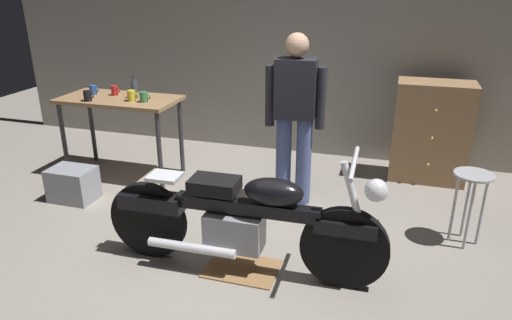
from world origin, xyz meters
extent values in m
plane|color=gray|center=(0.00, 0.00, 0.00)|extent=(12.00, 12.00, 0.00)
cube|color=gray|center=(0.00, 2.80, 1.55)|extent=(8.00, 0.12, 3.10)
cube|color=#99724C|center=(-1.75, 1.44, 0.88)|extent=(1.30, 0.64, 0.04)
cylinder|color=#2D2D33|center=(-2.34, 1.18, 0.43)|extent=(0.05, 0.05, 0.86)
cylinder|color=#2D2D33|center=(-1.16, 1.18, 0.43)|extent=(0.05, 0.05, 0.86)
cylinder|color=#2D2D33|center=(-2.34, 1.70, 0.43)|extent=(0.05, 0.05, 0.86)
cylinder|color=#2D2D33|center=(-1.16, 1.70, 0.43)|extent=(0.05, 0.05, 0.86)
cylinder|color=black|center=(0.90, 0.03, 0.32)|extent=(0.64, 0.08, 0.64)
cylinder|color=black|center=(-0.65, 0.00, 0.32)|extent=(0.64, 0.08, 0.64)
cube|color=black|center=(0.90, 0.03, 0.50)|extent=(0.44, 0.15, 0.10)
cube|color=black|center=(-0.60, 0.00, 0.50)|extent=(0.52, 0.19, 0.12)
cube|color=gray|center=(0.08, 0.01, 0.34)|extent=(0.45, 0.25, 0.28)
cube|color=black|center=(0.18, 0.01, 0.55)|extent=(1.10, 0.13, 0.10)
ellipsoid|color=black|center=(0.38, 0.02, 0.70)|extent=(0.44, 0.23, 0.20)
cube|color=black|center=(-0.07, 0.01, 0.70)|extent=(0.37, 0.25, 0.10)
cube|color=silver|center=(-0.47, 0.00, 0.72)|extent=(0.24, 0.21, 0.03)
cylinder|color=silver|center=(0.96, 0.03, 0.65)|extent=(0.26, 0.06, 0.68)
cylinder|color=silver|center=(0.92, 0.03, 0.98)|extent=(0.05, 0.60, 0.03)
sphere|color=silver|center=(1.08, 0.04, 0.80)|extent=(0.16, 0.16, 0.16)
cylinder|color=silver|center=(-0.22, -0.13, 0.22)|extent=(0.70, 0.09, 0.07)
cylinder|color=#4D5C94|center=(0.34, 1.31, 0.44)|extent=(0.15, 0.15, 0.88)
cylinder|color=#4D5C94|center=(0.14, 1.29, 0.44)|extent=(0.15, 0.15, 0.88)
cube|color=#26262D|center=(0.24, 1.30, 1.16)|extent=(0.39, 0.25, 0.56)
cylinder|color=#26262D|center=(0.48, 1.32, 1.08)|extent=(0.09, 0.09, 0.58)
cylinder|color=#26262D|center=(0.00, 1.28, 1.08)|extent=(0.09, 0.09, 0.58)
sphere|color=tan|center=(0.24, 1.30, 1.56)|extent=(0.22, 0.22, 0.22)
cylinder|color=#B2B2B7|center=(1.82, 0.95, 0.63)|extent=(0.32, 0.32, 0.02)
cylinder|color=#B2B2B7|center=(1.93, 0.95, 0.31)|extent=(0.02, 0.02, 0.62)
cylinder|color=#B2B2B7|center=(1.82, 1.06, 0.31)|extent=(0.02, 0.02, 0.62)
cylinder|color=#B2B2B7|center=(1.71, 0.95, 0.31)|extent=(0.02, 0.02, 0.62)
cylinder|color=#B2B2B7|center=(1.82, 0.84, 0.31)|extent=(0.02, 0.02, 0.62)
cube|color=#99724C|center=(1.55, 2.30, 0.55)|extent=(0.80, 0.44, 1.10)
sphere|color=tan|center=(1.55, 2.07, 0.85)|extent=(0.04, 0.04, 0.04)
sphere|color=tan|center=(1.55, 2.07, 0.55)|extent=(0.04, 0.04, 0.04)
sphere|color=tan|center=(1.55, 2.07, 0.25)|extent=(0.04, 0.04, 0.04)
cube|color=olive|center=(0.13, 0.01, 0.01)|extent=(0.56, 0.40, 0.01)
cube|color=gray|center=(-1.90, 0.69, 0.17)|extent=(0.44, 0.32, 0.34)
cylinder|color=yellow|center=(-1.54, 1.35, 0.96)|extent=(0.09, 0.09, 0.11)
torus|color=yellow|center=(-1.49, 1.35, 0.96)|extent=(0.06, 0.01, 0.06)
cylinder|color=black|center=(-1.98, 1.22, 0.96)|extent=(0.08, 0.08, 0.11)
torus|color=black|center=(-1.94, 1.22, 0.96)|extent=(0.06, 0.01, 0.06)
cylinder|color=red|center=(-1.86, 1.53, 0.95)|extent=(0.07, 0.07, 0.11)
torus|color=red|center=(-1.81, 1.53, 0.96)|extent=(0.06, 0.01, 0.06)
cylinder|color=#2D51AD|center=(-2.11, 1.50, 0.95)|extent=(0.08, 0.08, 0.10)
torus|color=#2D51AD|center=(-2.07, 1.50, 0.96)|extent=(0.06, 0.01, 0.06)
cylinder|color=#3D7F4C|center=(-1.39, 1.35, 0.95)|extent=(0.08, 0.08, 0.11)
torus|color=#3D7F4C|center=(-1.34, 1.35, 0.96)|extent=(0.06, 0.01, 0.06)
cylinder|color=#3F4C59|center=(-1.57, 1.48, 0.99)|extent=(0.06, 0.06, 0.18)
cylinder|color=#3F4C59|center=(-1.57, 1.48, 1.10)|extent=(0.03, 0.03, 0.05)
cylinder|color=black|center=(-1.57, 1.48, 1.14)|extent=(0.03, 0.03, 0.01)
camera|label=1|loc=(1.13, -2.92, 2.14)|focal=32.89mm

